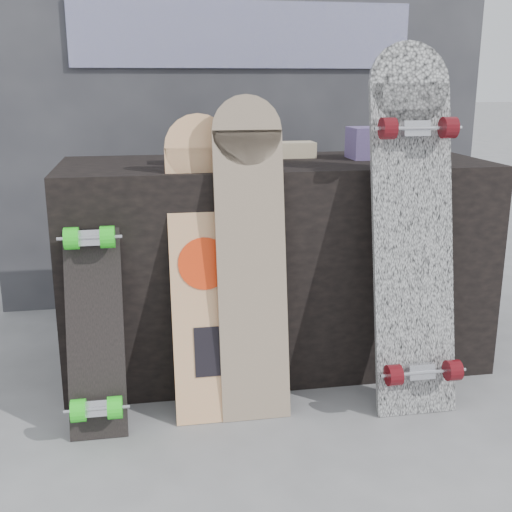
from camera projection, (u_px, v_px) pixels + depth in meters
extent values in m
plane|color=slate|center=(304.00, 418.00, 2.15)|extent=(60.00, 60.00, 0.00)
cube|color=black|center=(275.00, 263.00, 2.52)|extent=(1.60, 0.60, 0.80)
cube|color=#313136|center=(241.00, 79.00, 3.14)|extent=(2.40, 0.20, 2.20)
cube|color=#0E0F57|center=(244.00, 35.00, 2.98)|extent=(1.60, 0.02, 0.30)
cube|color=#3D3266|center=(202.00, 150.00, 2.32)|extent=(0.18, 0.12, 0.10)
cube|color=#3D3266|center=(368.00, 143.00, 2.49)|extent=(0.14, 0.14, 0.12)
cube|color=#D1B78C|center=(287.00, 150.00, 2.53)|extent=(0.22, 0.10, 0.06)
cube|color=#C4B784|center=(205.00, 286.00, 2.12)|extent=(0.23, 0.25, 0.88)
cylinder|color=#C4B784|center=(199.00, 148.00, 2.11)|extent=(0.23, 0.07, 0.22)
cylinder|color=#F7370F|center=(204.00, 264.00, 2.11)|extent=(0.17, 0.05, 0.17)
cube|color=black|center=(208.00, 352.00, 2.11)|extent=(0.09, 0.05, 0.16)
cube|color=beige|center=(252.00, 277.00, 2.11)|extent=(0.23, 0.20, 0.94)
cylinder|color=beige|center=(247.00, 130.00, 2.07)|extent=(0.23, 0.06, 0.23)
cube|color=silver|center=(413.00, 251.00, 2.15)|extent=(0.28, 0.25, 1.09)
cylinder|color=silver|center=(409.00, 83.00, 2.11)|extent=(0.28, 0.07, 0.27)
cube|color=silver|center=(421.00, 371.00, 2.13)|extent=(0.09, 0.04, 0.06)
cylinder|color=#560C12|center=(394.00, 375.00, 2.09)|extent=(0.05, 0.07, 0.07)
cylinder|color=#560C12|center=(453.00, 370.00, 2.13)|extent=(0.04, 0.07, 0.07)
cube|color=silver|center=(416.00, 129.00, 2.08)|extent=(0.09, 0.04, 0.06)
cylinder|color=#560C12|center=(388.00, 128.00, 2.04)|extent=(0.05, 0.07, 0.07)
cylinder|color=#560C12|center=(449.00, 128.00, 2.08)|extent=(0.04, 0.07, 0.07)
cube|color=black|center=(95.00, 322.00, 2.05)|extent=(0.18, 0.25, 0.70)
cylinder|color=black|center=(90.00, 208.00, 2.07)|extent=(0.18, 0.07, 0.17)
cube|color=silver|center=(97.00, 408.00, 1.99)|extent=(0.09, 0.04, 0.06)
cylinder|color=#27ED21|center=(78.00, 411.00, 1.96)|extent=(0.04, 0.07, 0.07)
cylinder|color=#27ED21|center=(115.00, 407.00, 1.98)|extent=(0.04, 0.07, 0.07)
cube|color=silver|center=(90.00, 238.00, 2.02)|extent=(0.09, 0.04, 0.06)
cylinder|color=#27ED21|center=(72.00, 238.00, 1.99)|extent=(0.04, 0.07, 0.07)
cylinder|color=#27ED21|center=(108.00, 237.00, 2.01)|extent=(0.04, 0.07, 0.07)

